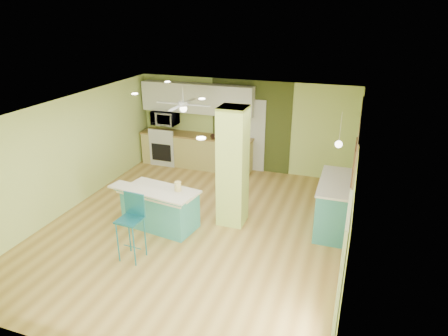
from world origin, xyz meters
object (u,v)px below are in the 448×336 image
Objects in this scene: peninsula at (160,208)px; side_counter at (335,205)px; bar_stool at (132,216)px; fruit_bowl at (216,137)px; canister at (178,186)px.

side_counter is at bearing 27.10° from peninsula.
fruit_bowl is (-0.03, 4.41, 0.15)m from bar_stool.
side_counter is 8.56× the size of canister.
peninsula is at bearing 96.68° from bar_stool.
canister is at bearing 29.63° from peninsula.
peninsula is 5.45× the size of fruit_bowl.
canister is at bearing -83.97° from fruit_bowl.
side_counter is at bearing -32.62° from fruit_bowl.
bar_stool is at bearing -103.61° from canister.
canister is at bearing 80.08° from bar_stool.
bar_stool is 1.29m from canister.
side_counter is 4.93× the size of fruit_bowl.
peninsula is at bearing -90.50° from fruit_bowl.
side_counter reaches higher than peninsula.
fruit_bowl is (0.03, 3.29, 0.55)m from peninsula.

